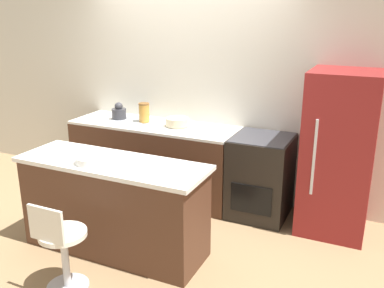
{
  "coord_description": "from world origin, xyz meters",
  "views": [
    {
      "loc": [
        2.18,
        -3.93,
        2.21
      ],
      "look_at": [
        0.5,
        -0.3,
        0.94
      ],
      "focal_mm": 40.0,
      "sensor_mm": 36.0,
      "label": 1
    }
  ],
  "objects_px": {
    "kettle": "(119,112)",
    "mixing_bowl": "(177,122)",
    "refrigerator": "(338,154)",
    "stool_chair": "(62,249)",
    "oven_range": "(261,176)"
  },
  "relations": [
    {
      "from": "stool_chair",
      "to": "mixing_bowl",
      "type": "height_order",
      "value": "mixing_bowl"
    },
    {
      "from": "kettle",
      "to": "mixing_bowl",
      "type": "distance_m",
      "value": 0.81
    },
    {
      "from": "stool_chair",
      "to": "mixing_bowl",
      "type": "xyz_separation_m",
      "value": [
        0.02,
        2.02,
        0.57
      ]
    },
    {
      "from": "refrigerator",
      "to": "stool_chair",
      "type": "xyz_separation_m",
      "value": [
        -1.83,
        -1.99,
        -0.44
      ]
    },
    {
      "from": "stool_chair",
      "to": "mixing_bowl",
      "type": "bearing_deg",
      "value": 89.34
    },
    {
      "from": "refrigerator",
      "to": "kettle",
      "type": "height_order",
      "value": "refrigerator"
    },
    {
      "from": "refrigerator",
      "to": "kettle",
      "type": "bearing_deg",
      "value": 179.35
    },
    {
      "from": "stool_chair",
      "to": "kettle",
      "type": "xyz_separation_m",
      "value": [
        -0.79,
        2.02,
        0.6
      ]
    },
    {
      "from": "kettle",
      "to": "mixing_bowl",
      "type": "xyz_separation_m",
      "value": [
        0.81,
        0.0,
        -0.03
      ]
    },
    {
      "from": "oven_range",
      "to": "refrigerator",
      "type": "bearing_deg",
      "value": -0.37
    },
    {
      "from": "kettle",
      "to": "stool_chair",
      "type": "bearing_deg",
      "value": -68.75
    },
    {
      "from": "kettle",
      "to": "oven_range",
      "type": "bearing_deg",
      "value": -0.77
    },
    {
      "from": "refrigerator",
      "to": "mixing_bowl",
      "type": "height_order",
      "value": "refrigerator"
    },
    {
      "from": "kettle",
      "to": "mixing_bowl",
      "type": "bearing_deg",
      "value": 0.0
    },
    {
      "from": "mixing_bowl",
      "to": "oven_range",
      "type": "bearing_deg",
      "value": -1.38
    }
  ]
}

